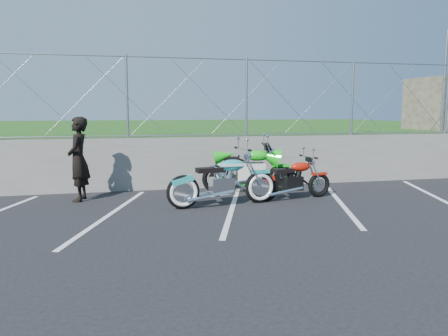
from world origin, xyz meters
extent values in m
plane|color=black|center=(0.00, 0.00, 0.00)|extent=(90.00, 90.00, 0.00)
cube|color=#61615C|center=(0.00, 3.50, 0.65)|extent=(30.00, 0.22, 1.30)
cube|color=#1A4412|center=(0.00, 13.50, 0.65)|extent=(30.00, 20.00, 1.30)
cylinder|color=gray|center=(0.00, 3.50, 3.25)|extent=(28.00, 0.03, 0.03)
cylinder|color=gray|center=(0.00, 3.50, 1.35)|extent=(28.00, 0.03, 0.03)
cylinder|color=gray|center=(7.20, 3.90, 2.80)|extent=(0.08, 0.08, 3.00)
cube|color=silver|center=(-2.40, 1.00, 0.00)|extent=(1.49, 4.31, 0.01)
cube|color=silver|center=(0.00, 1.00, 0.00)|extent=(1.49, 4.31, 0.01)
cube|color=silver|center=(2.40, 1.00, 0.00)|extent=(1.49, 4.31, 0.01)
cube|color=silver|center=(4.80, 1.00, 0.00)|extent=(1.49, 4.31, 0.01)
torus|color=black|center=(-0.98, 1.13, 0.35)|extent=(0.70, 0.21, 0.69)
torus|color=black|center=(0.70, 1.36, 0.35)|extent=(0.70, 0.21, 0.69)
cube|color=silver|center=(-0.16, 1.24, 0.42)|extent=(0.52, 0.36, 0.36)
ellipsoid|color=teal|center=(0.07, 1.28, 0.84)|extent=(0.58, 0.33, 0.24)
cube|color=black|center=(-0.43, 1.21, 0.77)|extent=(0.55, 0.32, 0.09)
cube|color=teal|center=(0.70, 1.36, 0.67)|extent=(0.42, 0.21, 0.06)
cylinder|color=silver|center=(0.30, 1.31, 1.17)|extent=(0.13, 0.75, 0.03)
torus|color=black|center=(0.87, 1.44, 0.28)|extent=(0.57, 0.18, 0.56)
torus|color=black|center=(2.21, 1.65, 0.28)|extent=(0.57, 0.18, 0.56)
cube|color=black|center=(1.52, 1.55, 0.36)|extent=(0.45, 0.31, 0.31)
ellipsoid|color=#B8190A|center=(1.72, 1.58, 0.72)|extent=(0.50, 0.29, 0.21)
cube|color=black|center=(1.29, 1.51, 0.66)|extent=(0.48, 0.28, 0.08)
cube|color=#B8190A|center=(2.21, 1.65, 0.54)|extent=(0.36, 0.19, 0.05)
cylinder|color=silver|center=(1.91, 1.61, 0.94)|extent=(0.13, 0.64, 0.03)
torus|color=black|center=(0.02, 2.70, 0.33)|extent=(0.68, 0.21, 0.67)
torus|color=black|center=(1.59, 2.50, 0.33)|extent=(0.68, 0.21, 0.67)
cube|color=black|center=(0.78, 2.60, 0.45)|extent=(0.55, 0.38, 0.38)
ellipsoid|color=#1AD01C|center=(1.02, 2.57, 0.89)|extent=(0.62, 0.35, 0.26)
cube|color=black|center=(0.50, 2.64, 0.81)|extent=(0.59, 0.34, 0.10)
cube|color=#1AD01C|center=(1.59, 2.50, 0.65)|extent=(0.44, 0.22, 0.07)
cylinder|color=silver|center=(1.22, 2.55, 1.15)|extent=(0.14, 0.80, 0.03)
imported|color=black|center=(-3.08, 2.46, 0.92)|extent=(0.52, 0.72, 1.84)
camera|label=1|loc=(-2.12, -7.43, 1.97)|focal=35.00mm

